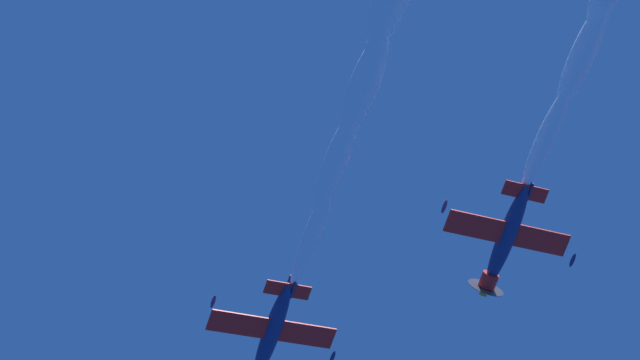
# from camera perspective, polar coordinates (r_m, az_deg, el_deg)

# --- Properties ---
(airplane_lead) EXTENTS (9.34, 8.81, 3.46)m
(airplane_lead) POSITION_cam_1_polar(r_m,az_deg,el_deg) (98.91, -2.07, -6.49)
(airplane_lead) COLOR navy
(airplane_left_wingman) EXTENTS (9.43, 8.81, 3.38)m
(airplane_left_wingman) POSITION_cam_1_polar(r_m,az_deg,el_deg) (96.48, 7.77, -2.47)
(airplane_left_wingman) COLOR navy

